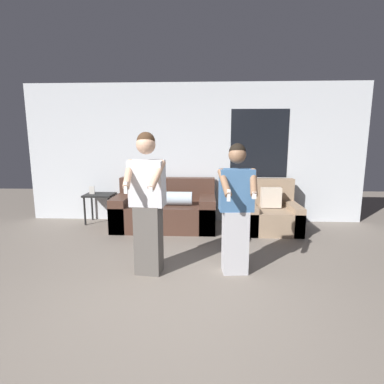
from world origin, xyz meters
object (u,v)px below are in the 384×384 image
at_px(couch, 165,210).
at_px(armchair, 270,214).
at_px(person_left, 147,203).
at_px(side_table, 99,198).
at_px(person_right, 236,209).

xyz_separation_m(couch, armchair, (1.93, -0.06, -0.03)).
relative_size(armchair, person_left, 0.55).
height_order(armchair, person_left, person_left).
bearing_deg(side_table, armchair, -5.33).
distance_m(person_left, person_right, 1.07).
height_order(couch, side_table, couch).
distance_m(couch, person_right, 2.24).
bearing_deg(person_left, armchair, 45.33).
relative_size(armchair, person_right, 0.60).
height_order(person_left, person_right, person_left).
xyz_separation_m(side_table, person_left, (1.39, -2.20, 0.39)).
distance_m(armchair, person_right, 2.06).
distance_m(couch, side_table, 1.37).
distance_m(side_table, person_left, 2.63).
bearing_deg(person_right, armchair, 65.99).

